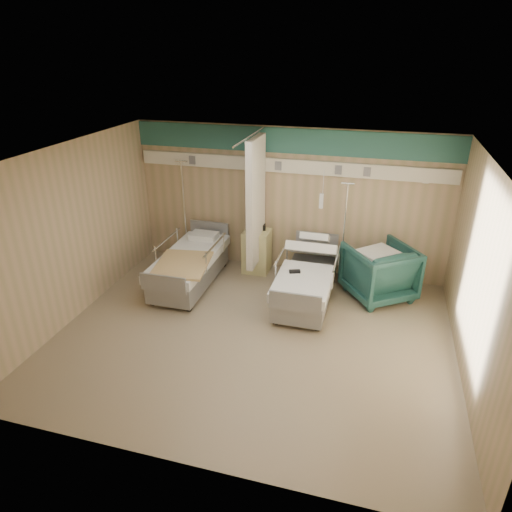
# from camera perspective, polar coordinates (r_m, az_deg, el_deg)

# --- Properties ---
(ground) EXTENTS (6.00, 5.00, 0.00)m
(ground) POSITION_cam_1_polar(r_m,az_deg,el_deg) (7.22, -0.35, -9.95)
(ground) COLOR #86775C
(ground) RESTS_ON ground
(room_walls) EXTENTS (6.04, 5.04, 2.82)m
(room_walls) POSITION_cam_1_polar(r_m,az_deg,el_deg) (6.58, -0.05, 4.77)
(room_walls) COLOR tan
(room_walls) RESTS_ON ground
(bed_right) EXTENTS (1.00, 2.16, 0.63)m
(bed_right) POSITION_cam_1_polar(r_m,az_deg,el_deg) (8.03, 6.32, -3.57)
(bed_right) COLOR white
(bed_right) RESTS_ON ground
(bed_left) EXTENTS (1.00, 2.16, 0.63)m
(bed_left) POSITION_cam_1_polar(r_m,az_deg,el_deg) (8.59, -8.28, -1.66)
(bed_left) COLOR white
(bed_left) RESTS_ON ground
(bedside_cabinet) EXTENTS (0.50, 0.48, 0.85)m
(bedside_cabinet) POSITION_cam_1_polar(r_m,az_deg,el_deg) (8.99, 0.10, 0.63)
(bedside_cabinet) COLOR #D0C982
(bedside_cabinet) RESTS_ON ground
(visitor_armchair) EXTENTS (1.47, 1.48, 0.98)m
(visitor_armchair) POSITION_cam_1_polar(r_m,az_deg,el_deg) (8.33, 15.14, -1.91)
(visitor_armchair) COLOR #1C4743
(visitor_armchair) RESTS_ON ground
(waffle_blanket) EXTENTS (0.85, 0.85, 0.07)m
(waffle_blanket) POSITION_cam_1_polar(r_m,az_deg,el_deg) (8.12, 15.28, 1.47)
(waffle_blanket) COLOR white
(waffle_blanket) RESTS_ON visitor_armchair
(iv_stand_right) EXTENTS (0.34, 0.34, 1.93)m
(iv_stand_right) POSITION_cam_1_polar(r_m,az_deg,el_deg) (8.77, 10.60, -0.68)
(iv_stand_right) COLOR silver
(iv_stand_right) RESTS_ON ground
(iv_stand_left) EXTENTS (0.38, 0.38, 2.11)m
(iv_stand_left) POSITION_cam_1_polar(r_m,az_deg,el_deg) (9.54, -8.67, 1.87)
(iv_stand_left) COLOR silver
(iv_stand_left) RESTS_ON ground
(call_remote) EXTENTS (0.20, 0.14, 0.04)m
(call_remote) POSITION_cam_1_polar(r_m,az_deg,el_deg) (7.72, 4.86, -1.94)
(call_remote) COLOR black
(call_remote) RESTS_ON bed_right
(tan_blanket) EXTENTS (1.04, 1.24, 0.04)m
(tan_blanket) POSITION_cam_1_polar(r_m,az_deg,el_deg) (8.04, -9.21, -1.03)
(tan_blanket) COLOR tan
(tan_blanket) RESTS_ON bed_left
(toiletry_bag) EXTENTS (0.23, 0.18, 0.11)m
(toiletry_bag) POSITION_cam_1_polar(r_m,az_deg,el_deg) (8.86, 0.57, 3.62)
(toiletry_bag) COLOR black
(toiletry_bag) RESTS_ON bedside_cabinet
(white_cup) EXTENTS (0.11, 0.11, 0.13)m
(white_cup) POSITION_cam_1_polar(r_m,az_deg,el_deg) (8.89, -0.88, 3.77)
(white_cup) COLOR white
(white_cup) RESTS_ON bedside_cabinet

